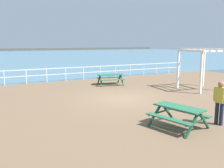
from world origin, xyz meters
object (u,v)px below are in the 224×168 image
lattice_pergola (203,59)px  picnic_table_far_left (110,77)px  visitor (220,100)px  picnic_table_near_left (179,112)px

lattice_pergola → picnic_table_far_left: bearing=140.6°
picnic_table_far_left → visitor: size_ratio=1.27×
picnic_table_near_left → visitor: bearing=-120.1°
visitor → lattice_pergola: 7.47m
picnic_table_far_left → lattice_pergola: 6.49m
visitor → lattice_pergola: lattice_pergola is taller
picnic_table_far_left → lattice_pergola: lattice_pergola is taller
picnic_table_near_left → lattice_pergola: size_ratio=0.76×
picnic_table_near_left → visitor: size_ratio=1.26×
picnic_table_near_left → picnic_table_far_left: size_ratio=0.99×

